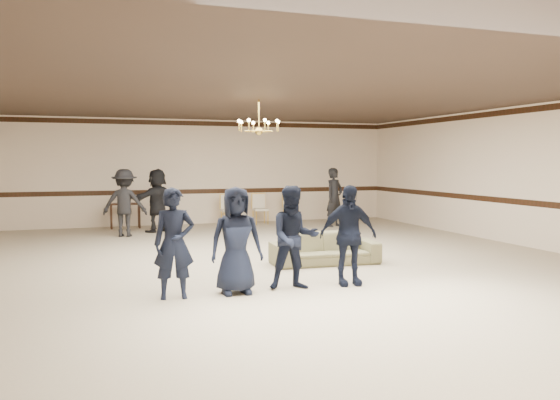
{
  "coord_description": "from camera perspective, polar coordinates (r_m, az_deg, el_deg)",
  "views": [
    {
      "loc": [
        -3.35,
        -10.24,
        1.95
      ],
      "look_at": [
        -0.05,
        -0.5,
        1.23
      ],
      "focal_mm": 36.25,
      "sensor_mm": 36.0,
      "label": 1
    }
  ],
  "objects": [
    {
      "name": "settee",
      "position": [
        10.72,
        4.53,
        -4.88
      ],
      "size": [
        2.04,
        0.88,
        0.59
      ],
      "primitive_type": "imported",
      "rotation": [
        0.0,
        0.0,
        -0.05
      ],
      "color": "#626141",
      "rests_on": "floor"
    },
    {
      "name": "boy_b",
      "position": [
        8.28,
        -4.44,
        -4.08
      ],
      "size": [
        0.78,
        0.52,
        1.57
      ],
      "primitive_type": "imported",
      "rotation": [
        0.0,
        0.0,
        -0.03
      ],
      "color": "black",
      "rests_on": "floor"
    },
    {
      "name": "banquet_chair_left",
      "position": [
        17.07,
        -5.21,
        -1.01
      ],
      "size": [
        0.46,
        0.46,
        0.92
      ],
      "primitive_type": null,
      "rotation": [
        0.0,
        0.0,
        0.04
      ],
      "color": "beige",
      "rests_on": "floor"
    },
    {
      "name": "adult_mid",
      "position": [
        15.75,
        -12.29,
        -0.03
      ],
      "size": [
        1.65,
        1.23,
        1.73
      ],
      "primitive_type": "imported",
      "rotation": [
        0.0,
        0.0,
        3.65
      ],
      "color": "black",
      "rests_on": "floor"
    },
    {
      "name": "boy_d",
      "position": [
        8.89,
        6.89,
        -3.54
      ],
      "size": [
        0.96,
        0.48,
        1.57
      ],
      "primitive_type": "imported",
      "rotation": [
        0.0,
        0.0,
        -0.11
      ],
      "color": "black",
      "rests_on": "floor"
    },
    {
      "name": "adult_left",
      "position": [
        14.98,
        -15.41,
        -0.28
      ],
      "size": [
        1.25,
        0.92,
        1.73
      ],
      "primitive_type": "imported",
      "rotation": [
        0.0,
        0.0,
        2.87
      ],
      "color": "black",
      "rests_on": "floor"
    },
    {
      "name": "banquet_chair_right",
      "position": [
        17.64,
        1.12,
        -0.83
      ],
      "size": [
        0.48,
        0.48,
        0.92
      ],
      "primitive_type": null,
      "rotation": [
        0.0,
        0.0,
        0.09
      ],
      "color": "beige",
      "rests_on": "floor"
    },
    {
      "name": "chair_rail",
      "position": [
        17.57,
        -7.72,
        0.88
      ],
      "size": [
        12.0,
        0.02,
        0.14
      ],
      "primitive_type": "cube",
      "color": "black",
      "rests_on": "wall_back"
    },
    {
      "name": "banquet_chair_mid",
      "position": [
        17.33,
        -1.99,
        -0.92
      ],
      "size": [
        0.45,
        0.45,
        0.92
      ],
      "primitive_type": null,
      "rotation": [
        0.0,
        0.0,
        -0.02
      ],
      "color": "beige",
      "rests_on": "floor"
    },
    {
      "name": "adult_right",
      "position": [
        16.72,
        5.52,
        0.28
      ],
      "size": [
        0.75,
        0.65,
        1.73
      ],
      "primitive_type": "imported",
      "rotation": [
        0.0,
        0.0,
        0.45
      ],
      "color": "black",
      "rests_on": "floor"
    },
    {
      "name": "crown_molding",
      "position": [
        17.58,
        -7.78,
        7.66
      ],
      "size": [
        12.0,
        0.02,
        0.14
      ],
      "primitive_type": "cube",
      "color": "black",
      "rests_on": "wall_back"
    },
    {
      "name": "room",
      "position": [
        10.78,
        -0.62,
        2.16
      ],
      "size": [
        12.01,
        14.01,
        3.21
      ],
      "color": "tan",
      "rests_on": "ground"
    },
    {
      "name": "boy_a",
      "position": [
        8.11,
        -10.64,
        -4.31
      ],
      "size": [
        0.6,
        0.42,
        1.57
      ],
      "primitive_type": "imported",
      "rotation": [
        0.0,
        0.0,
        -0.09
      ],
      "color": "black",
      "rests_on": "floor"
    },
    {
      "name": "chandelier",
      "position": [
        11.76,
        -2.15,
        8.53
      ],
      "size": [
        0.94,
        0.94,
        0.89
      ],
      "primitive_type": null,
      "color": "gold",
      "rests_on": "ceiling"
    },
    {
      "name": "boy_c",
      "position": [
        8.54,
        1.43,
        -3.82
      ],
      "size": [
        0.84,
        0.7,
        1.57
      ],
      "primitive_type": "imported",
      "rotation": [
        0.0,
        0.0,
        -0.14
      ],
      "color": "black",
      "rests_on": "floor"
    },
    {
      "name": "console_table",
      "position": [
        16.83,
        -15.35,
        -1.53
      ],
      "size": [
        0.88,
        0.38,
        0.73
      ],
      "primitive_type": "cube",
      "rotation": [
        0.0,
        0.0,
        -0.01
      ],
      "color": "black",
      "rests_on": "floor"
    }
  ]
}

